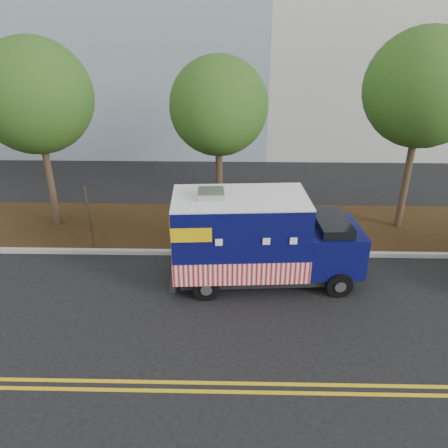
{
  "coord_description": "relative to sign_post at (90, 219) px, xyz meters",
  "views": [
    {
      "loc": [
        0.16,
        -11.76,
        7.52
      ],
      "look_at": [
        -0.12,
        0.6,
        1.57
      ],
      "focal_mm": 35.0,
      "sensor_mm": 36.0,
      "label": 1
    }
  ],
  "objects": [
    {
      "name": "ground",
      "position": [
        4.74,
        -1.62,
        -1.2
      ],
      "size": [
        120.0,
        120.0,
        0.0
      ],
      "primitive_type": "plane",
      "color": "black",
      "rests_on": "ground"
    },
    {
      "name": "centerline_far",
      "position": [
        4.74,
        -6.32,
        -1.19
      ],
      "size": [
        120.0,
        0.1,
        0.01
      ],
      "primitive_type": "cube",
      "color": "gold",
      "rests_on": "ground"
    },
    {
      "name": "curb",
      "position": [
        4.74,
        -0.22,
        -1.12
      ],
      "size": [
        120.0,
        0.18,
        0.15
      ],
      "primitive_type": "cube",
      "color": "#9E9E99",
      "rests_on": "ground"
    },
    {
      "name": "tree_b",
      "position": [
        4.37,
        2.08,
        3.42
      ],
      "size": [
        3.47,
        3.47,
        6.37
      ],
      "color": "#38281C",
      "rests_on": "ground"
    },
    {
      "name": "centerline_near",
      "position": [
        4.74,
        -6.07,
        -1.19
      ],
      "size": [
        120.0,
        0.1,
        0.01
      ],
      "primitive_type": "cube",
      "color": "gold",
      "rests_on": "ground"
    },
    {
      "name": "tree_a",
      "position": [
        -1.95,
        1.88,
        3.77
      ],
      "size": [
        3.96,
        3.96,
        6.96
      ],
      "color": "#38281C",
      "rests_on": "ground"
    },
    {
      "name": "food_truck",
      "position": [
        5.61,
        -1.78,
        0.17
      ],
      "size": [
        5.86,
        2.52,
        3.02
      ],
      "rotation": [
        0.0,
        0.0,
        0.06
      ],
      "color": "black",
      "rests_on": "ground"
    },
    {
      "name": "tree_c",
      "position": [
        11.25,
        1.91,
        4.07
      ],
      "size": [
        3.99,
        3.99,
        7.28
      ],
      "color": "#38281C",
      "rests_on": "ground"
    },
    {
      "name": "sign_post",
      "position": [
        0.0,
        0.0,
        0.0
      ],
      "size": [
        0.06,
        0.06,
        2.4
      ],
      "primitive_type": "cube",
      "color": "#473828",
      "rests_on": "ground"
    },
    {
      "name": "mulch_strip",
      "position": [
        4.74,
        1.88,
        -1.12
      ],
      "size": [
        120.0,
        4.0,
        0.15
      ],
      "primitive_type": "cube",
      "color": "black",
      "rests_on": "ground"
    }
  ]
}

